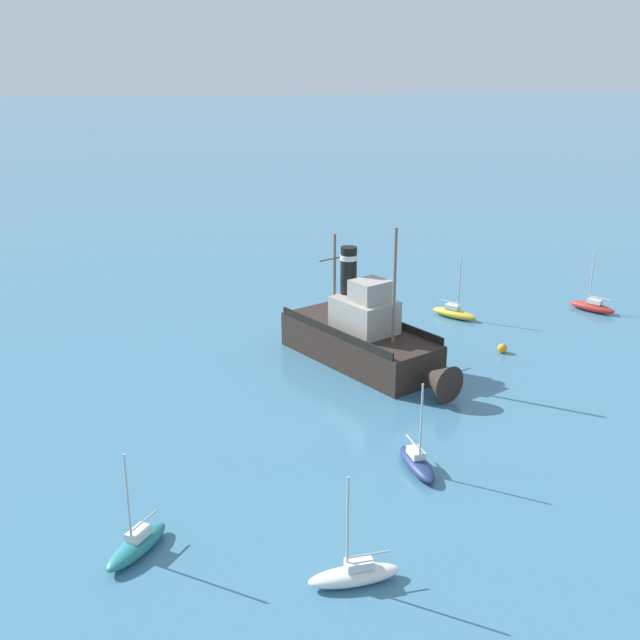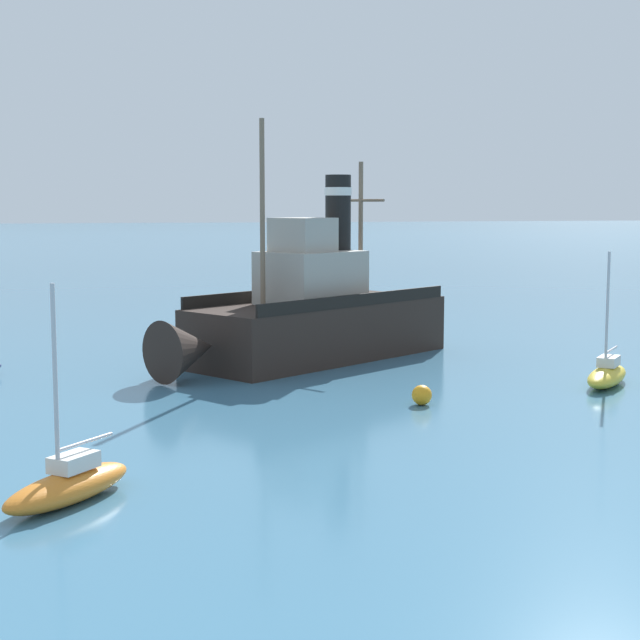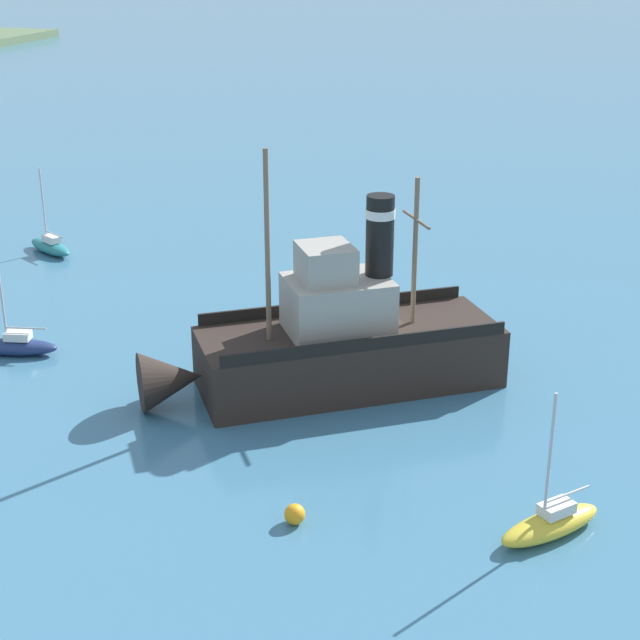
{
  "view_description": "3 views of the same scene",
  "coord_description": "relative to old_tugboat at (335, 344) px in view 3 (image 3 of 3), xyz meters",
  "views": [
    {
      "loc": [
        5.95,
        50.77,
        20.54
      ],
      "look_at": [
        2.28,
        -0.47,
        2.75
      ],
      "focal_mm": 45.0,
      "sensor_mm": 36.0,
      "label": 1
    },
    {
      "loc": [
        -40.44,
        10.25,
        6.59
      ],
      "look_at": [
        -2.14,
        0.89,
        1.88
      ],
      "focal_mm": 55.0,
      "sensor_mm": 36.0,
      "label": 2
    },
    {
      "loc": [
        -35.27,
        -8.66,
        17.27
      ],
      "look_at": [
        0.88,
        2.06,
        2.18
      ],
      "focal_mm": 55.0,
      "sensor_mm": 36.0,
      "label": 3
    }
  ],
  "objects": [
    {
      "name": "ground_plane",
      "position": [
        0.64,
        -1.0,
        -1.83
      ],
      "size": [
        600.0,
        600.0,
        0.0
      ],
      "primitive_type": "plane",
      "color": "teal"
    },
    {
      "name": "old_tugboat",
      "position": [
        0.0,
        0.0,
        0.0
      ],
      "size": [
        10.77,
        13.87,
        9.9
      ],
      "color": "#2D231E",
      "rests_on": "ground"
    },
    {
      "name": "sailboat_yellow",
      "position": [
        -8.26,
        -9.18,
        -1.4
      ],
      "size": [
        3.55,
        3.37,
        4.9
      ],
      "color": "gold",
      "rests_on": "ground"
    },
    {
      "name": "sailboat_teal",
      "position": [
        12.27,
        20.34,
        -1.4
      ],
      "size": [
        2.83,
        3.85,
        4.9
      ],
      "color": "#23757A",
      "rests_on": "ground"
    },
    {
      "name": "sailboat_navy",
      "position": [
        -0.89,
        14.22,
        -1.4
      ],
      "size": [
        1.85,
        3.94,
        4.9
      ],
      "color": "navy",
      "rests_on": "ground"
    },
    {
      "name": "mooring_buoy",
      "position": [
        -9.89,
        -1.5,
        -1.5
      ],
      "size": [
        0.66,
        0.66,
        0.66
      ],
      "primitive_type": "sphere",
      "color": "orange",
      "rests_on": "ground"
    }
  ]
}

